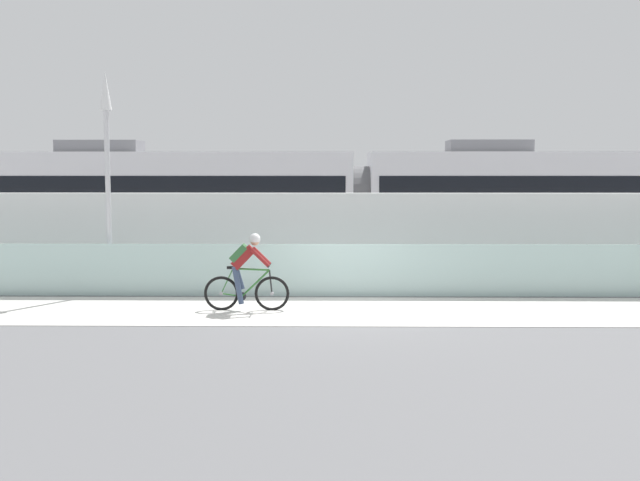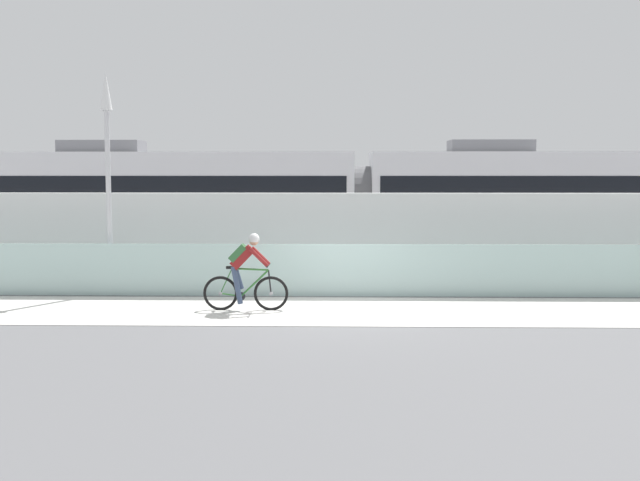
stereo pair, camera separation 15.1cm
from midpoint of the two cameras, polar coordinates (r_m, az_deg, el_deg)
name	(u,v)px [view 1 (the left image)]	position (r m, az deg, el deg)	size (l,w,h in m)	color
ground_plane	(338,311)	(15.28, 1.11, -5.48)	(200.00, 200.00, 0.00)	slate
bike_path_deck	(338,311)	(15.27, 1.11, -5.46)	(32.00, 3.20, 0.01)	silver
glass_parapet	(337,270)	(17.01, 1.08, -2.31)	(32.00, 0.05, 1.21)	silver
concrete_barrier_wall	(336,239)	(18.73, 1.05, 0.12)	(32.00, 0.36, 2.34)	white
tram_rail_near	(336,271)	(21.33, 1.02, -2.41)	(32.00, 0.08, 0.01)	#595654
tram_rail_far	(335,265)	(22.75, 1.00, -1.93)	(32.00, 0.08, 0.01)	#595654
tram	(360,205)	(21.90, 2.92, 2.74)	(22.56, 2.54, 3.81)	silver
cyclist_on_bike	(246,272)	(15.25, -6.04, -2.48)	(1.77, 0.58, 1.61)	black
lamp_post_antenna	(107,154)	(17.96, -16.42, 6.46)	(0.28, 0.28, 5.20)	gray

